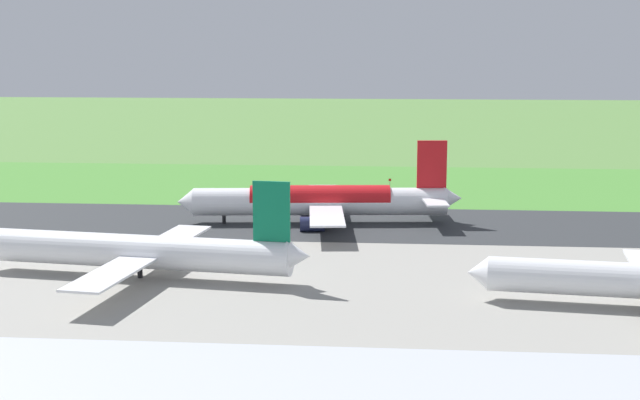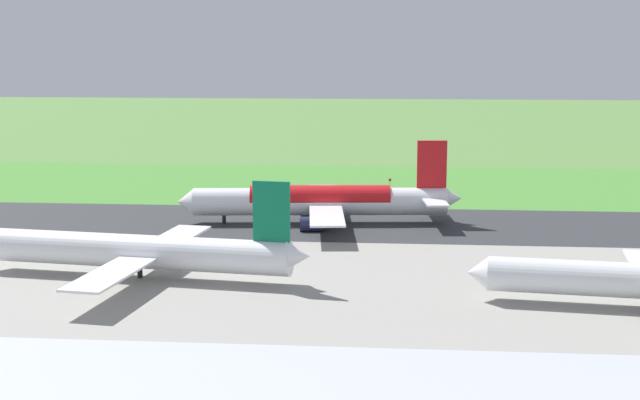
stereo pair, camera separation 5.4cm
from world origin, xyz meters
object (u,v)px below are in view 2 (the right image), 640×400
(no_stopping_sign, at_px, (390,183))
(traffic_cone_orange, at_px, (356,189))
(airliner_main, at_px, (322,201))
(airliner_parked_mid, at_px, (141,251))

(no_stopping_sign, height_order, traffic_cone_orange, no_stopping_sign)
(no_stopping_sign, bearing_deg, traffic_cone_orange, 17.80)
(no_stopping_sign, bearing_deg, airliner_main, 73.34)
(airliner_main, bearing_deg, airliner_parked_mid, 62.05)
(airliner_parked_mid, bearing_deg, traffic_cone_orange, -108.40)
(airliner_parked_mid, bearing_deg, airliner_main, -117.95)
(traffic_cone_orange, bearing_deg, no_stopping_sign, -162.20)
(airliner_main, height_order, airliner_parked_mid, airliner_main)
(airliner_parked_mid, distance_m, no_stopping_sign, 91.71)
(airliner_main, height_order, no_stopping_sign, airliner_main)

